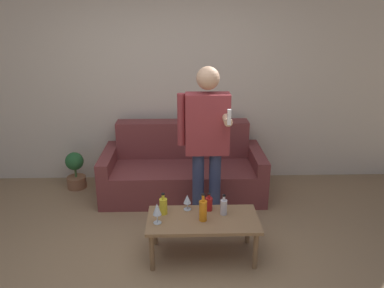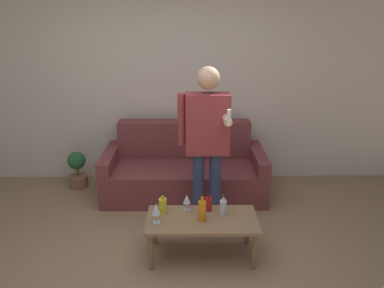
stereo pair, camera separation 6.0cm
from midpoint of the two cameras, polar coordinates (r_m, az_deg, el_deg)
The scene contains 12 objects.
ground_plane at distance 3.29m, azimuth -4.96°, elevation -20.84°, with size 16.00×16.00×0.00m, color #997A56.
wall_back at distance 4.78m, azimuth -3.97°, elevation 10.08°, with size 8.00×0.06×2.70m.
couch at distance 4.61m, azimuth -1.76°, elevation -3.95°, with size 1.92×0.86×0.85m.
coffee_table at distance 3.42m, azimuth 1.15°, elevation -11.93°, with size 0.99×0.49×0.39m.
bottle_orange at distance 3.45m, azimuth -4.90°, elevation -9.35°, with size 0.07×0.07×0.20m.
bottle_green at distance 3.32m, azimuth 1.17°, elevation -10.02°, with size 0.07×0.07×0.26m.
bottle_dark at distance 3.44m, azimuth 4.35°, elevation -9.49°, with size 0.06×0.06×0.19m.
bottle_yellow at distance 3.50m, azimuth 2.09°, elevation -9.03°, with size 0.07×0.07×0.17m.
wine_glass_near at distance 3.29m, azimuth -5.88°, elevation -9.92°, with size 0.08×0.08×0.19m.
wine_glass_far at distance 3.49m, azimuth -1.22°, elevation -8.46°, with size 0.07×0.07×0.15m.
person_standing_front at distance 3.67m, azimuth 1.77°, elevation 1.16°, with size 0.50×0.43×1.66m.
potted_plant at distance 4.97m, azimuth -17.68°, elevation -3.81°, with size 0.24×0.24×0.47m.
Camera 1 is at (0.17, -2.51, 2.13)m, focal length 35.00 mm.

